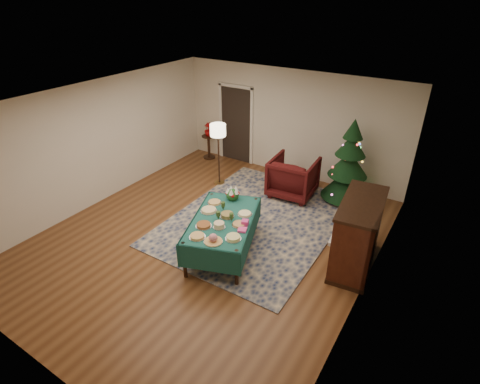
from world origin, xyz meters
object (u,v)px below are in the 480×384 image
Objects in this scene: buffet_table at (223,225)px; christmas_tree at (349,165)px; armchair at (293,175)px; potted_plant at (208,132)px; side_table at (209,147)px; gift_box at (245,223)px; piano at (357,235)px; floor_lamp at (218,134)px.

christmas_tree reaches higher than buffet_table.
armchair reaches higher than potted_plant.
armchair is at bearing -158.56° from christmas_tree.
side_table is at bearing -17.59° from armchair.
christmas_tree is at bearing 74.75° from gift_box.
piano is (5.00, -2.44, 0.30)m from side_table.
armchair is at bearing 86.65° from buffet_table.
armchair is at bearing 96.23° from gift_box.
gift_box is 0.06× the size of christmas_tree.
buffet_table is 3.10× the size of side_table.
floor_lamp is 1.92m from side_table.
buffet_table is 5.63× the size of potted_plant.
side_table is (-2.99, 0.72, -0.19)m from armchair.
potted_plant is at bearing 154.00° from piano.
potted_plant is (-0.00, 0.00, 0.45)m from side_table.
christmas_tree reaches higher than piano.
side_table is at bearing -45.00° from potted_plant.
gift_box is at bearing -105.25° from christmas_tree.
piano is at bearing 27.41° from gift_box.
armchair is 1.53× the size of side_table.
floor_lamp is at bearing 126.65° from buffet_table.
floor_lamp is 2.29× the size of side_table.
christmas_tree reaches higher than potted_plant.
christmas_tree reaches higher than armchair.
gift_box reaches higher than side_table.
side_table is 0.44× the size of piano.
side_table is (-2.83, 3.39, -0.25)m from buffet_table.
buffet_table is 1.08× the size of christmas_tree.
potted_plant is 4.12m from christmas_tree.
buffet_table is 3.37m from christmas_tree.
potted_plant is at bearing 135.43° from floor_lamp.
floor_lamp is 4.10m from piano.
floor_lamp reaches higher than potted_plant.
armchair is (-0.29, 2.62, -0.25)m from gift_box.
floor_lamp is 0.79× the size of christmas_tree.
armchair is 2.77× the size of potted_plant.
side_table is 5.58m from piano.
piano is at bearing -26.00° from potted_plant.
piano is (0.90, -2.16, -0.25)m from christmas_tree.
gift_box is 3.18m from christmas_tree.
christmas_tree is (2.94, 0.88, -0.44)m from floor_lamp.
side_table is at bearing 134.45° from gift_box.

